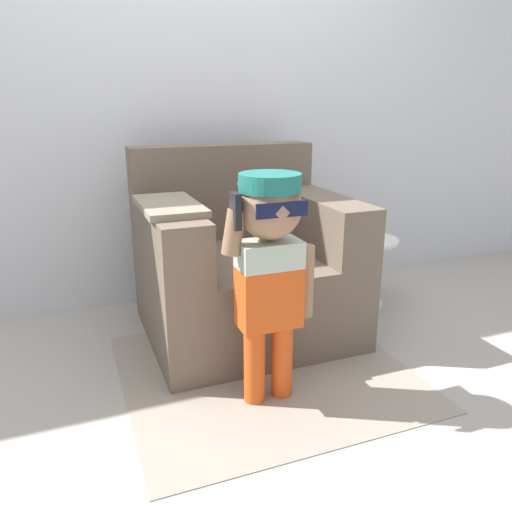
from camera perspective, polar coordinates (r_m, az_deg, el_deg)
The scene contains 6 objects.
ground_plane at distance 2.60m, azimuth -2.09°, elevation -9.53°, with size 10.00×10.00×0.00m, color #ADA89E.
wall_back at distance 3.02m, azimuth -7.21°, elevation 19.59°, with size 10.00×0.05×2.60m.
armchair at distance 2.59m, azimuth -1.51°, elevation -1.31°, with size 1.03×0.90×0.95m.
person_child at distance 1.89m, azimuth 1.59°, elevation 0.12°, with size 0.38×0.28×0.93m.
side_table at distance 3.01m, azimuth 12.36°, elevation -0.97°, with size 0.36×0.36×0.41m.
rug at distance 2.32m, azimuth 1.04°, elevation -12.99°, with size 1.24×1.17×0.01m.
Camera 1 is at (-0.75, -2.19, 1.18)m, focal length 35.00 mm.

